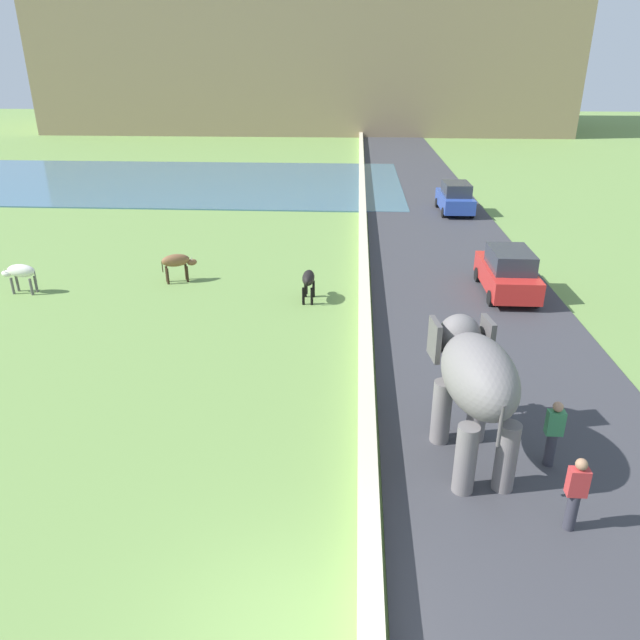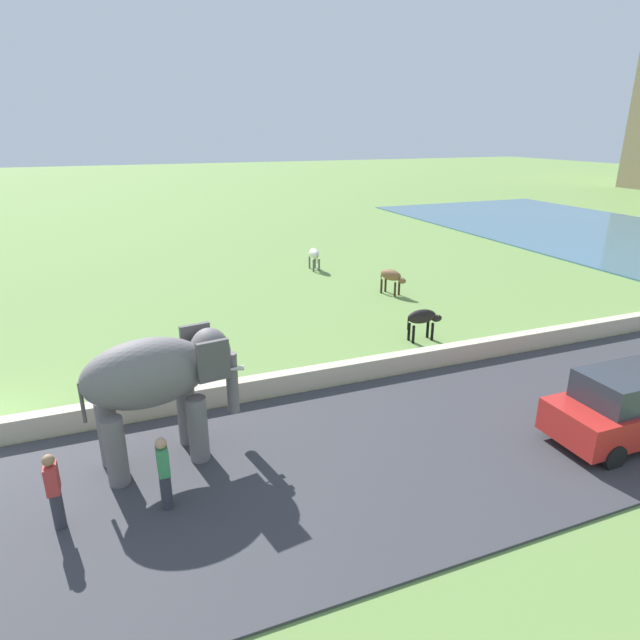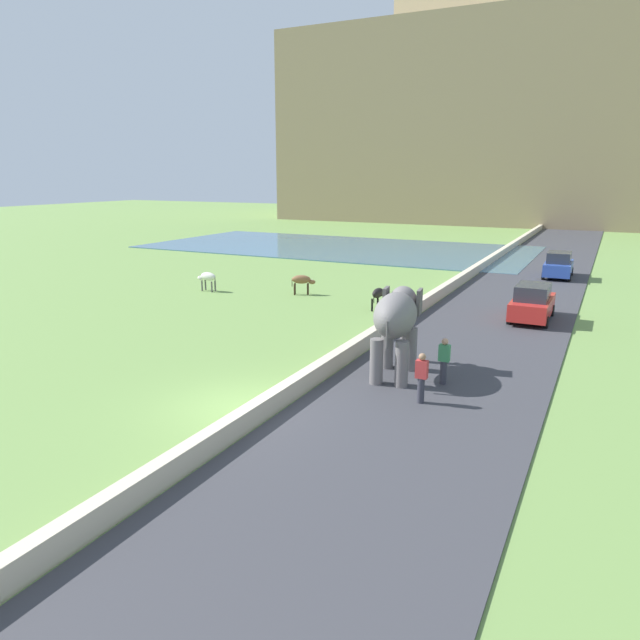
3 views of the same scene
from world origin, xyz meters
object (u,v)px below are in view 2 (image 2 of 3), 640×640
object	(u,v)px
cow_white	(314,254)
cow_brown	(392,277)
elephant	(158,379)
person_trailing	(54,491)
car_red	(628,406)
cow_black	(423,318)
person_beside_elephant	(164,472)

from	to	relation	value
cow_white	cow_brown	size ratio (longest dim) A/B	1.00
elephant	person_trailing	size ratio (longest dim) A/B	2.18
person_trailing	cow_brown	xyz separation A→B (m)	(-11.21, 13.18, -0.04)
car_red	cow_white	xyz separation A→B (m)	(-18.39, -0.96, -0.06)
person_trailing	cow_white	world-z (taller)	person_trailing
elephant	cow_brown	size ratio (longest dim) A/B	2.54
car_red	cow_black	bearing A→B (deg)	-171.95
cow_white	cow_brown	xyz separation A→B (m)	(5.57, 1.63, 0.00)
car_red	cow_brown	distance (m)	12.84
car_red	cow_black	distance (m)	7.50
person_trailing	cow_white	distance (m)	20.37
elephant	car_red	bearing A→B (deg)	72.97
person_beside_elephant	cow_brown	size ratio (longest dim) A/B	1.16
person_trailing	cow_white	bearing A→B (deg)	145.47
car_red	cow_black	size ratio (longest dim) A/B	2.87
elephant	cow_brown	world-z (taller)	elephant
elephant	cow_black	bearing A→B (deg)	114.41
cow_brown	car_red	bearing A→B (deg)	-2.98
cow_white	cow_brown	distance (m)	5.80
cow_white	cow_black	world-z (taller)	same
elephant	person_beside_elephant	world-z (taller)	elephant
elephant	cow_white	world-z (taller)	elephant
cow_white	cow_black	distance (m)	10.97
person_trailing	car_red	distance (m)	12.61
person_beside_elephant	cow_black	distance (m)	11.25
person_beside_elephant	car_red	world-z (taller)	car_red
person_trailing	person_beside_elephant	bearing A→B (deg)	84.88
elephant	car_red	size ratio (longest dim) A/B	0.89
cow_white	cow_brown	world-z (taller)	same
elephant	person_beside_elephant	distance (m)	2.11
car_red	cow_black	xyz separation A→B (m)	(-7.42, -1.05, -0.06)
car_red	cow_black	world-z (taller)	car_red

